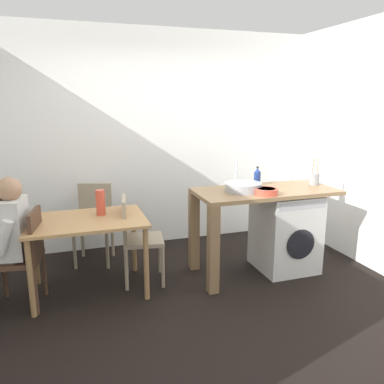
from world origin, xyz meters
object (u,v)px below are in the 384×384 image
dining_table (87,229)px  chair_person_seat (25,253)px  washing_machine (285,231)px  vase (101,202)px  bottle_tall_green (257,177)px  mixing_bowl (266,191)px  seated_person (4,237)px  utensil_crock (314,179)px  chair_opposite (136,235)px  chair_spare_by_wall (94,218)px

dining_table → chair_person_seat: chair_person_seat is taller
washing_machine → vase: (-1.95, 0.21, 0.43)m
bottle_tall_green → vase: bearing=-179.5°
dining_table → mixing_bowl: 1.79m
seated_person → bottle_tall_green: (2.56, 0.20, 0.34)m
seated_person → utensil_crock: (3.17, 0.02, 0.32)m
chair_opposite → washing_machine: size_ratio=1.05×
bottle_tall_green → chair_spare_by_wall: bearing=159.2°
chair_person_seat → chair_opposite: same height
dining_table → utensil_crock: bearing=-1.4°
chair_spare_by_wall → vase: (0.03, -0.67, 0.36)m
mixing_bowl → utensil_crock: bearing=18.8°
chair_person_seat → seated_person: 0.23m
chair_opposite → chair_spare_by_wall: (-0.36, 0.71, 0.00)m
vase → chair_person_seat: bearing=-163.1°
chair_person_seat → washing_machine: size_ratio=1.05×
chair_opposite → seated_person: bearing=-74.4°
utensil_crock → chair_opposite: bearing=176.5°
seated_person → washing_machine: seated_person is taller
chair_opposite → bottle_tall_green: (1.38, 0.05, 0.51)m
utensil_crock → mixing_bowl: bearing=-161.2°
seated_person → vase: bearing=-68.4°
washing_machine → vase: 2.01m
chair_opposite → seated_person: 1.20m
seated_person → chair_person_seat: bearing=-90.0°
bottle_tall_green → mixing_bowl: size_ratio=0.91×
chair_person_seat → bottle_tall_green: bottle_tall_green is taller
dining_table → chair_spare_by_wall: bearing=81.1°
dining_table → chair_opposite: chair_opposite is taller
mixing_bowl → chair_spare_by_wall: bearing=146.1°
mixing_bowl → vase: 1.64m
dining_table → bottle_tall_green: 1.89m
washing_machine → seated_person: bearing=179.4°
seated_person → mixing_bowl: bearing=-86.0°
utensil_crock → chair_person_seat: bearing=-179.1°
chair_person_seat → utensil_crock: utensil_crock is taller
chair_opposite → chair_person_seat: bearing=-71.9°
chair_spare_by_wall → utensil_crock: 2.54m
mixing_bowl → washing_machine: bearing=28.3°
washing_machine → chair_opposite: bearing=173.8°
seated_person → vase: 0.90m
vase → washing_machine: bearing=-6.3°
chair_spare_by_wall → vase: size_ratio=3.60×
mixing_bowl → seated_person: bearing=174.7°
washing_machine → chair_spare_by_wall: bearing=155.9°
dining_table → utensil_crock: size_ratio=3.67×
chair_spare_by_wall → bottle_tall_green: bottle_tall_green is taller
utensil_crock → dining_table: bearing=178.6°
seated_person → mixing_bowl: seated_person is taller
bottle_tall_green → mixing_bowl: bottle_tall_green is taller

